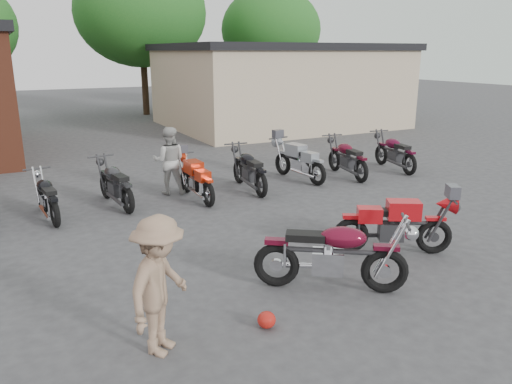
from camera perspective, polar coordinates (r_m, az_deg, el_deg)
name	(u,v)px	position (r m, az deg, el deg)	size (l,w,h in m)	color
ground	(286,285)	(7.76, 3.48, -10.57)	(90.00, 90.00, 0.00)	#38383A
stucco_building	(278,88)	(24.25, 2.53, 11.78)	(10.00, 8.00, 3.50)	tan
tree_2	(142,33)	(28.97, -12.91, 17.31)	(7.04, 7.04, 8.80)	#15521A
tree_3	(271,45)	(32.01, 1.70, 16.43)	(6.08, 6.08, 7.60)	#15521A
vintage_motorcycle	(334,250)	(7.44, 8.86, -6.57)	(2.19, 0.72, 1.27)	#590B1F
sportbike	(396,222)	(9.03, 15.67, -3.31)	(1.99, 0.66, 1.15)	red
helmet	(267,320)	(6.62, 1.21, -14.40)	(0.24, 0.24, 0.22)	#B01A12
person_light	(169,161)	(12.51, -9.87, 3.54)	(0.81, 0.63, 1.67)	#AEADA9
person_tan	(160,286)	(5.93, -10.94, -10.49)	(1.09, 0.63, 1.69)	#96765D
row_bike_2	(46,195)	(11.42, -22.82, -0.27)	(1.81, 0.60, 1.05)	black
row_bike_3	(115,181)	(11.85, -15.83, 1.17)	(1.97, 0.65, 1.14)	#262729
row_bike_4	(196,177)	(11.99, -6.90, 1.73)	(1.90, 0.63, 1.10)	red
row_bike_5	(249,167)	(12.71, -0.83, 2.84)	(2.04, 0.67, 1.18)	black
row_bike_6	(298,159)	(13.79, 4.88, 3.80)	(2.03, 0.67, 1.18)	#8F959C
row_bike_7	(347,156)	(14.35, 10.35, 4.07)	(2.03, 0.67, 1.18)	#4F091B
row_bike_8	(395,150)	(15.52, 15.55, 4.61)	(2.02, 0.67, 1.17)	#4B0922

